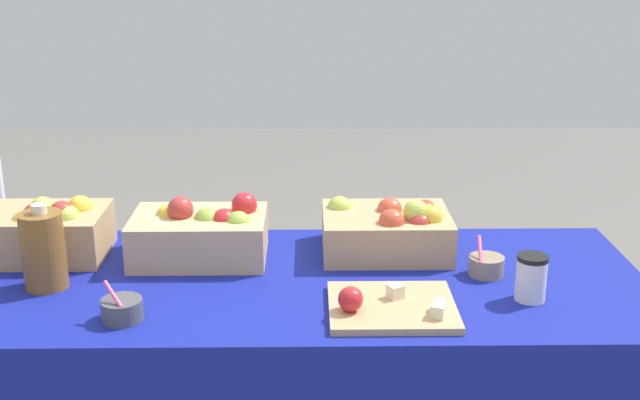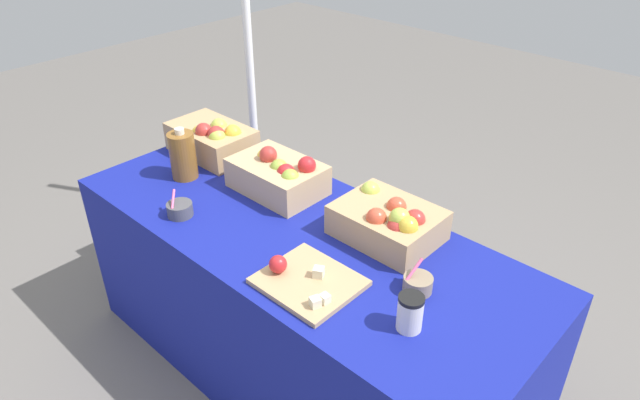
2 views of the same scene
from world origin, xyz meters
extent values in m
cube|color=navy|center=(0.00, 0.00, 0.37)|extent=(1.90, 0.76, 0.74)
cube|color=tan|center=(-0.73, 0.18, 0.81)|extent=(0.40, 0.25, 0.13)
sphere|color=#B2332D|center=(-0.70, 0.12, 0.88)|extent=(0.08, 0.08, 0.08)
sphere|color=gold|center=(-0.74, 0.12, 0.85)|extent=(0.08, 0.08, 0.08)
sphere|color=#B2C64C|center=(-0.63, 0.13, 0.87)|extent=(0.08, 0.08, 0.08)
sphere|color=#B2C64C|center=(-0.72, 0.21, 0.87)|extent=(0.08, 0.08, 0.08)
sphere|color=#B2332D|center=(-0.64, 0.14, 0.88)|extent=(0.08, 0.08, 0.08)
sphere|color=gold|center=(-0.61, 0.21, 0.87)|extent=(0.08, 0.08, 0.08)
cube|color=tan|center=(-0.26, 0.15, 0.80)|extent=(0.38, 0.25, 0.13)
sphere|color=red|center=(-0.14, 0.19, 0.88)|extent=(0.07, 0.07, 0.07)
sphere|color=#99B742|center=(-0.24, 0.14, 0.86)|extent=(0.07, 0.07, 0.07)
sphere|color=#B2332D|center=(-0.31, 0.15, 0.89)|extent=(0.07, 0.07, 0.07)
sphere|color=red|center=(-0.19, 0.13, 0.86)|extent=(0.07, 0.07, 0.07)
sphere|color=#99B742|center=(-0.15, 0.11, 0.85)|extent=(0.07, 0.07, 0.07)
sphere|color=gold|center=(-0.35, 0.17, 0.86)|extent=(0.07, 0.07, 0.07)
cube|color=tan|center=(0.27, 0.19, 0.80)|extent=(0.36, 0.28, 0.12)
sphere|color=#B2332D|center=(0.38, 0.20, 0.86)|extent=(0.07, 0.07, 0.07)
sphere|color=#B2C64C|center=(0.35, 0.15, 0.87)|extent=(0.07, 0.07, 0.07)
sphere|color=#D14C33|center=(0.28, 0.11, 0.86)|extent=(0.07, 0.07, 0.07)
sphere|color=#B2C64C|center=(0.14, 0.25, 0.85)|extent=(0.07, 0.07, 0.07)
sphere|color=#D14C33|center=(0.28, 0.22, 0.86)|extent=(0.07, 0.07, 0.07)
sphere|color=#B2332D|center=(0.35, 0.13, 0.85)|extent=(0.07, 0.07, 0.07)
sphere|color=gold|center=(0.39, 0.14, 0.86)|extent=(0.07, 0.07, 0.07)
cube|color=tan|center=(0.25, -0.20, 0.75)|extent=(0.31, 0.27, 0.02)
sphere|color=red|center=(0.15, -0.24, 0.79)|extent=(0.06, 0.06, 0.06)
cube|color=beige|center=(0.35, -0.27, 0.77)|extent=(0.04, 0.04, 0.03)
cube|color=beige|center=(0.26, -0.16, 0.78)|extent=(0.05, 0.05, 0.03)
cube|color=beige|center=(0.36, -0.24, 0.77)|extent=(0.03, 0.03, 0.03)
cylinder|color=#4C4C51|center=(-0.40, -0.24, 0.77)|extent=(0.10, 0.10, 0.05)
cylinder|color=#EA598C|center=(-0.41, -0.25, 0.81)|extent=(0.06, 0.06, 0.05)
cylinder|color=gray|center=(0.52, 0.02, 0.77)|extent=(0.10, 0.10, 0.05)
cylinder|color=#EA598C|center=(0.51, 0.02, 0.81)|extent=(0.02, 0.08, 0.06)
cylinder|color=brown|center=(-0.64, -0.04, 0.84)|extent=(0.11, 0.11, 0.20)
cylinder|color=silver|center=(-0.64, -0.04, 0.95)|extent=(0.04, 0.04, 0.02)
cylinder|color=silver|center=(0.60, -0.14, 0.79)|extent=(0.08, 0.08, 0.11)
cylinder|color=black|center=(0.60, -0.14, 0.85)|extent=(0.08, 0.08, 0.01)
camera|label=1|loc=(0.05, -1.99, 1.61)|focal=45.31mm
camera|label=2|loc=(1.25, -1.22, 1.95)|focal=31.99mm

